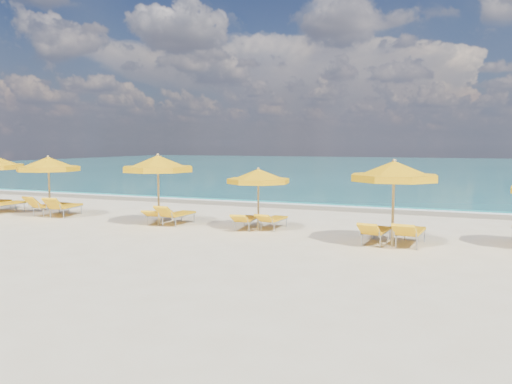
% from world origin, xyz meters
% --- Properties ---
extents(ground_plane, '(120.00, 120.00, 0.00)m').
position_xyz_m(ground_plane, '(0.00, 0.00, 0.00)').
color(ground_plane, beige).
extents(ocean, '(120.00, 80.00, 0.30)m').
position_xyz_m(ocean, '(0.00, 48.00, 0.00)').
color(ocean, '#136D70').
rests_on(ocean, ground).
extents(wet_sand_band, '(120.00, 2.60, 0.01)m').
position_xyz_m(wet_sand_band, '(0.00, 7.40, 0.00)').
color(wet_sand_band, tan).
rests_on(wet_sand_band, ground).
extents(foam_line, '(120.00, 1.20, 0.03)m').
position_xyz_m(foam_line, '(0.00, 8.20, 0.00)').
color(foam_line, white).
rests_on(foam_line, ground).
extents(whitecap_near, '(14.00, 0.36, 0.05)m').
position_xyz_m(whitecap_near, '(-6.00, 17.00, 0.00)').
color(whitecap_near, white).
rests_on(whitecap_near, ground).
extents(whitecap_far, '(18.00, 0.30, 0.05)m').
position_xyz_m(whitecap_far, '(8.00, 24.00, 0.00)').
color(whitecap_far, white).
rests_on(whitecap_far, ground).
extents(umbrella_2, '(3.01, 3.01, 2.48)m').
position_xyz_m(umbrella_2, '(-8.34, 0.17, 2.11)').
color(umbrella_2, tan).
rests_on(umbrella_2, ground).
extents(umbrella_3, '(2.98, 2.98, 2.59)m').
position_xyz_m(umbrella_3, '(-3.18, 0.06, 2.21)').
color(umbrella_3, tan).
rests_on(umbrella_3, ground).
extents(umbrella_4, '(2.59, 2.59, 2.15)m').
position_xyz_m(umbrella_4, '(0.52, 0.41, 1.83)').
color(umbrella_4, tan).
rests_on(umbrella_4, ground).
extents(umbrella_5, '(3.09, 3.09, 2.52)m').
position_xyz_m(umbrella_5, '(5.04, -0.59, 2.15)').
color(umbrella_5, tan).
rests_on(umbrella_5, ground).
extents(lounger_1_right, '(0.76, 1.98, 0.82)m').
position_xyz_m(lounger_1_right, '(-11.06, 0.45, 0.24)').
color(lounger_1_right, '#A5A8AD').
rests_on(lounger_1_right, ground).
extents(lounger_2_left, '(0.83, 1.96, 0.89)m').
position_xyz_m(lounger_2_left, '(-8.81, 0.66, 0.24)').
color(lounger_2_left, '#A5A8AD').
rests_on(lounger_2_left, ground).
extents(lounger_2_right, '(0.96, 1.99, 0.89)m').
position_xyz_m(lounger_2_right, '(-7.97, 0.61, 0.24)').
color(lounger_2_right, '#A5A8AD').
rests_on(lounger_2_right, ground).
extents(lounger_3_left, '(0.84, 1.78, 0.61)m').
position_xyz_m(lounger_3_left, '(-3.53, 0.61, 0.20)').
color(lounger_3_left, '#A5A8AD').
rests_on(lounger_3_left, ground).
extents(lounger_3_right, '(0.74, 1.87, 0.82)m').
position_xyz_m(lounger_3_right, '(-2.67, 0.51, 0.23)').
color(lounger_3_right, '#A5A8AD').
rests_on(lounger_3_right, ground).
extents(lounger_4_left, '(0.74, 1.77, 0.65)m').
position_xyz_m(lounger_4_left, '(-0.01, 0.60, 0.20)').
color(lounger_4_left, '#A5A8AD').
rests_on(lounger_4_left, ground).
extents(lounger_4_right, '(0.67, 1.72, 0.65)m').
position_xyz_m(lounger_4_right, '(0.88, 0.95, 0.20)').
color(lounger_4_right, '#A5A8AD').
rests_on(lounger_4_right, ground).
extents(lounger_5_left, '(0.79, 1.86, 0.76)m').
position_xyz_m(lounger_5_left, '(4.54, -0.24, 0.22)').
color(lounger_5_left, '#A5A8AD').
rests_on(lounger_5_left, ground).
extents(lounger_5_right, '(0.84, 2.02, 0.80)m').
position_xyz_m(lounger_5_right, '(5.51, -0.17, 0.24)').
color(lounger_5_right, '#A5A8AD').
rests_on(lounger_5_right, ground).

